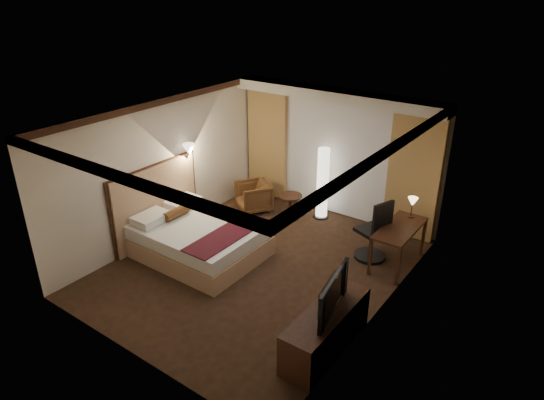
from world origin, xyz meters
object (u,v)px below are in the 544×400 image
Objects in this scene: floor_lamp at (323,183)px; television at (326,292)px; desk at (398,246)px; dresser at (326,330)px; bed at (200,240)px; side_table at (290,207)px; office_chair at (372,228)px; armchair at (254,195)px.

floor_lamp is 1.50× the size of television.
desk reaches higher than dresser.
bed is 4.04× the size of side_table.
dresser is at bearing -100.07° from television.
bed is at bearing -103.19° from side_table.
side_table is at bearing -171.00° from office_chair.
desk is 2.67m from television.
armchair is 4.52m from dresser.
floor_lamp reaches higher than bed.
side_table is 0.35× the size of floor_lamp.
bed is 2.08× the size of television.
television is at bearing -49.65° from side_table.
bed is 2.12m from armchair.
bed is at bearing -124.32° from office_chair.
armchair is at bearing 99.98° from bed.
television is (2.56, -3.01, 0.66)m from side_table.
armchair is 0.43× the size of dresser.
desk is 0.54m from office_chair.
floor_lamp is 0.95× the size of dresser.
office_chair is at bearing 26.40° from armchair.
dresser is (3.47, -2.90, -0.03)m from armchair.
desk is 1.07× the size of office_chair.
bed is 2.87m from floor_lamp.
side_table is 0.84m from floor_lamp.
side_table is 0.33× the size of dresser.
armchair is (-0.37, 2.08, 0.03)m from bed.
desk is at bearing 28.15° from armchair.
side_table is (0.52, 2.20, -0.05)m from bed.
television reaches higher than bed.
floor_lamp is at bearing 157.51° from desk.
television reaches higher than desk.
side_table is at bearing 130.68° from dresser.
desk is (2.04, -0.84, -0.40)m from floor_lamp.
television reaches higher than armchair.
floor_lamp is 4.02m from television.
television is at bearing -89.56° from desk.
desk is at bearing -22.49° from floor_lamp.
office_chair is 2.63m from dresser.
dresser is (3.11, -0.81, -0.00)m from bed.
dresser is (0.05, -2.61, -0.06)m from desk.
dresser is at bearing -6.85° from armchair.
desk is (2.54, -0.41, 0.11)m from side_table.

